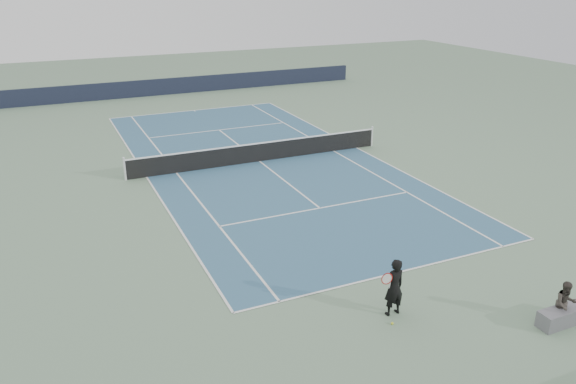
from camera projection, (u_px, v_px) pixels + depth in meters
name	position (u px, v px, depth m)	size (l,w,h in m)	color
ground	(260.00, 162.00, 27.39)	(80.00, 80.00, 0.00)	slate
court_surface	(260.00, 161.00, 27.39)	(10.97, 23.77, 0.01)	#335C79
tennis_net	(259.00, 152.00, 27.21)	(12.90, 0.10, 1.07)	silver
windscreen_far	(172.00, 86.00, 42.34)	(30.00, 0.25, 1.20)	black
tennis_player	(394.00, 287.00, 14.90)	(0.77, 0.48, 1.65)	black
tennis_ball	(392.00, 323.00, 14.72)	(0.07, 0.07, 0.07)	yellow
spectator_bench	(564.00, 310.00, 14.60)	(1.51, 0.94, 1.24)	slate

